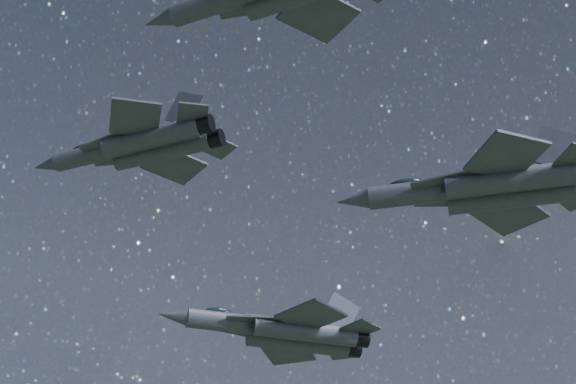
{
  "coord_description": "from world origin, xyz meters",
  "views": [
    {
      "loc": [
        0.76,
        -54.34,
        106.59
      ],
      "look_at": [
        -0.79,
        3.58,
        145.52
      ],
      "focal_mm": 60.0,
      "sensor_mm": 36.0,
      "label": 1
    }
  ],
  "objects": [
    {
      "name": "jet_lead",
      "position": [
        -11.36,
        1.45,
        148.41
      ],
      "size": [
        15.88,
        10.62,
        4.02
      ],
      "rotation": [
        0.0,
        0.0,
        -0.33
      ],
      "color": "#31343D"
    },
    {
      "name": "jet_left",
      "position": [
        -1.56,
        21.68,
        143.05
      ],
      "size": [
        19.25,
        12.98,
        4.85
      ],
      "rotation": [
        0.0,
        0.0,
        0.29
      ],
      "color": "#31343D"
    },
    {
      "name": "jet_slot",
      "position": [
        14.3,
        5.8,
        147.16
      ],
      "size": [
        20.39,
        14.05,
        5.12
      ],
      "rotation": [
        0.0,
        0.0,
        -0.19
      ],
      "color": "#31343D"
    }
  ]
}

